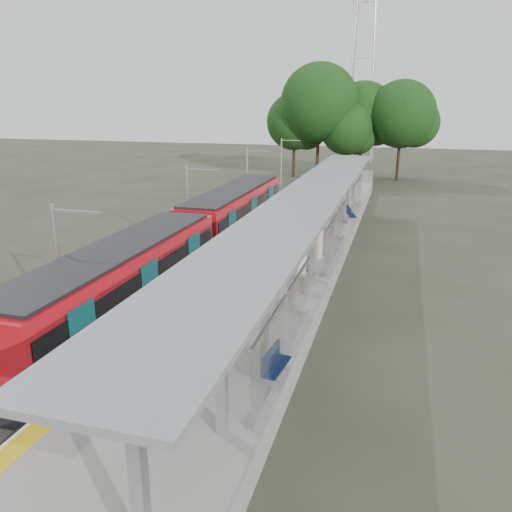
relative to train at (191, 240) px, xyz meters
The scene contains 16 objects.
ground 15.94m from the train, 73.46° to the right, with size 200.00×200.00×0.00m, color #474438.
trackbed 5.22m from the train, 90.01° to the left, with size 3.00×70.00×0.24m, color #59544C.
platform 6.79m from the train, 47.15° to the left, with size 6.00×50.00×1.00m, color gray.
tactile_strip 5.33m from the train, 68.10° to the left, with size 0.60×50.00×0.02m, color gold.
end_fence 30.14m from the train, 81.41° to the left, with size 6.00×0.10×1.20m, color #9EA0A5.
train is the anchor object (origin of this frame).
canopy 6.55m from the train, ahead, with size 3.27×38.00×3.66m.
pylon 60.38m from the train, 86.54° to the left, with size 8.00×4.00×38.00m, color #9EA0A5, non-canonical shape.
tree_cluster 38.75m from the train, 85.01° to the left, with size 19.66×11.43×13.41m.
catenary_masts 4.30m from the train, 114.03° to the left, with size 2.08×48.16×5.40m.
bench_near 12.58m from the train, 55.54° to the right, with size 0.60×1.50×1.00m.
bench_mid 6.14m from the train, ahead, with size 0.78×1.58×1.04m.
bench_far 13.25m from the train, 57.51° to the left, with size 0.88×1.57×1.03m.
info_pillar_near 7.00m from the train, 23.56° to the right, with size 0.46×0.46×2.03m.
info_pillar_far 6.74m from the train, 18.32° to the left, with size 0.44×0.44×1.94m.
litter_bin 7.49m from the train, 25.37° to the right, with size 0.40×0.40×0.82m, color #9EA0A5.
Camera 1 is at (5.77, -8.00, 8.94)m, focal length 35.00 mm.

